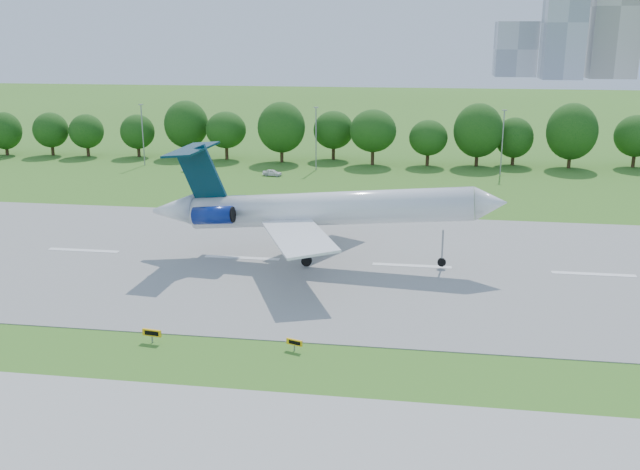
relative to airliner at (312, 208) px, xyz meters
The scene contains 10 objects.
ground 28.39m from the airliner, 65.10° to the right, with size 600.00×600.00×0.00m, color #396A1B.
runway 13.30m from the airliner, ahead, with size 400.00×45.00×0.08m, color gray.
tree_line 67.93m from the airliner, 80.14° to the left, with size 288.40×8.40×10.40m.
light_poles 57.65m from the airliner, 80.88° to the left, with size 175.90×0.25×12.19m.
skyline 383.00m from the airliner, 72.99° to the left, with size 127.00×52.00×80.00m.
airliner is the anchor object (origin of this frame).
taxi_sign_left 26.98m from the airliner, 112.30° to the right, with size 1.75×0.43×1.22m.
taxi_sign_centre 24.98m from the airliner, 84.25° to the right, with size 1.45×0.62×1.03m.
service_vehicle_a 60.73m from the airliner, 121.85° to the left, with size 1.18×3.38×1.11m, color white.
service_vehicle_b 52.58m from the airliner, 107.31° to the left, with size 1.45×3.61×1.23m, color white.
Camera 1 is at (1.11, -53.21, 25.85)m, focal length 40.00 mm.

